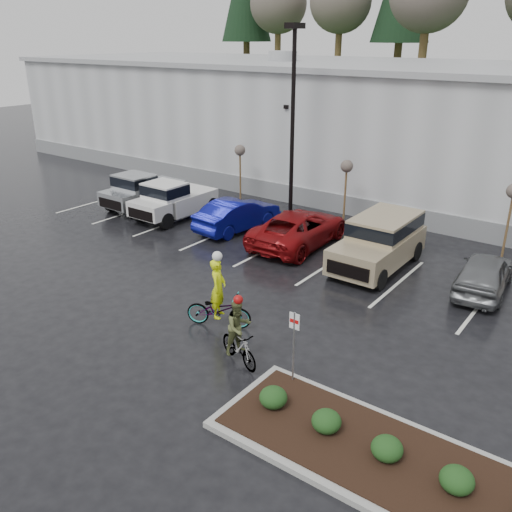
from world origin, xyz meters
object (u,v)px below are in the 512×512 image
Objects in this scene: pickup_silver at (148,189)px; cyclist_olive at (239,339)px; pickup_white at (178,198)px; sapling_mid at (347,170)px; car_grey at (484,273)px; car_blue at (238,214)px; cyclist_hivis at (219,304)px; car_red at (299,228)px; suv_tan at (378,244)px; fire_lane_sign at (294,340)px; lamppost at (293,104)px; sapling_west at (240,153)px.

pickup_silver is 16.23m from cyclist_olive.
cyclist_olive is at bearing -38.98° from pickup_white.
pickup_silver is at bearing 74.82° from cyclist_olive.
sapling_mid is 0.76× the size of car_grey.
car_blue is 2.15× the size of cyclist_olive.
sapling_mid is 0.62× the size of pickup_white.
car_blue is 1.79× the size of cyclist_hivis.
car_blue is 1.09× the size of car_grey.
cyclist_olive is at bearing -74.81° from sapling_mid.
cyclist_olive reaches higher than car_red.
car_grey is at bearing -174.67° from car_blue.
cyclist_olive reaches higher than pickup_silver.
pickup_white is at bearing 26.87° from cyclist_hivis.
fire_lane_sign is at bearing -79.38° from suv_tan.
pickup_silver is at bearing 178.31° from suv_tan.
pickup_white reaches higher than car_blue.
pickup_silver is (-15.26, 9.09, -0.43)m from fire_lane_sign.
car_red is at bearing 1.71° from pickup_white.
lamppost is 14.78m from fire_lane_sign.
lamppost reaches higher than pickup_silver.
car_red is at bearing 121.53° from fire_lane_sign.
lamppost is at bearing 31.34° from pickup_white.
sapling_mid reaches higher than suv_tan.
car_grey is (7.96, -0.03, -0.06)m from car_red.
suv_tan is 4.07m from car_grey.
car_red reaches higher than car_blue.
cyclist_olive is at bearing 110.18° from car_red.
sapling_west reaches higher than car_grey.
car_grey is at bearing 0.71° from pickup_white.
sapling_west is 1.45× the size of fire_lane_sign.
car_blue is (3.72, 0.20, -0.22)m from pickup_white.
sapling_west and sapling_mid have the same top height.
cyclist_hivis is (11.60, -7.79, -0.19)m from pickup_silver.
sapling_mid is 1.49× the size of cyclist_olive.
pickup_silver and pickup_white have the same top height.
fire_lane_sign is 1.02× the size of cyclist_olive.
lamppost is at bearing 45.75° from cyclist_olive.
sapling_west is 11.10m from suv_tan.
sapling_mid reaches higher than cyclist_hivis.
cyclist_hivis reaches higher than car_red.
pickup_silver is at bearing -5.64° from car_grey.
sapling_west is 16.35m from cyclist_olive.
sapling_mid is 8.84m from car_grey.
car_grey is (7.72, -3.80, -2.01)m from sapling_mid.
suv_tan reaches higher than pickup_white.
cyclist_hivis is (-2.04, -7.38, -0.24)m from suv_tan.
car_blue is 9.37m from cyclist_hivis.
lamppost is at bearing -20.69° from car_grey.
lamppost is 1.65× the size of car_red.
car_grey is at bearing -15.34° from lamppost.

